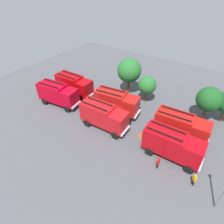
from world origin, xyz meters
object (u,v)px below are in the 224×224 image
Objects in this scene: fire_truck_5 at (181,126)px; firefighter_0 at (122,98)px; firefighter_1 at (158,163)px; firefighter_2 at (194,180)px; tree_0 at (129,71)px; tree_1 at (147,85)px; tree_2 at (209,100)px; traffic_cone_1 at (127,107)px; fire_truck_2 at (172,144)px; fire_truck_0 at (58,94)px; fire_truck_4 at (117,102)px; fire_truck_3 at (74,84)px; firefighter_3 at (132,101)px; traffic_cone_0 at (141,134)px; fire_truck_1 at (104,115)px.

firefighter_0 is at bearing 161.86° from fire_truck_5.
firefighter_1 is (-0.26, -6.46, -1.19)m from fire_truck_5.
tree_0 is at bearing 102.34° from firefighter_2.
fire_truck_5 is at bearing -34.66° from tree_1.
traffic_cone_1 is at bearing -159.99° from tree_2.
fire_truck_2 reaches higher than firefighter_2.
fire_truck_2 is at bearing -98.73° from tree_2.
tree_1 is at bearing -177.84° from tree_2.
fire_truck_0 is at bearing -127.20° from tree_0.
fire_truck_4 is at bearing 13.59° from fire_truck_0.
fire_truck_4 is 1.31× the size of tree_2.
firefighter_3 is (10.53, 2.88, -1.17)m from fire_truck_3.
tree_1 is (-7.93, 5.48, 1.06)m from fire_truck_5.
firefighter_0 is 5.13m from tree_0.
firefighter_1 is (19.52, -2.55, -1.19)m from fire_truck_0.
tree_2 is (1.75, 5.85, 1.68)m from fire_truck_5.
traffic_cone_0 is (-8.24, 3.42, -0.53)m from firefighter_2.
fire_truck_1 is 5.87m from traffic_cone_0.
tree_0 reaches higher than fire_truck_3.
fire_truck_2 is 10.04m from tree_2.
firefighter_2 is (23.58, -6.22, -1.25)m from fire_truck_3.
fire_truck_1 reaches higher than firefighter_2.
firefighter_1 is 0.36× the size of tree_1.
firefighter_1 is 0.98× the size of firefighter_3.
tree_0 reaches higher than firefighter_1.
firefighter_0 is 8.61m from traffic_cone_0.
fire_truck_4 is 2.80m from traffic_cone_1.
fire_truck_1 is 11.02m from tree_0.
tree_1 is at bearing 134.02° from firefighter_3.
fire_truck_3 and fire_truck_4 have the same top height.
tree_1 is (-7.67, 11.94, 2.25)m from firefighter_1.
firefighter_3 is (-9.23, 2.83, -1.17)m from fire_truck_5.
firefighter_0 is at bearing -36.17° from firefighter_1.
firefighter_0 reaches higher than firefighter_2.
fire_truck_1 is at bearing -92.88° from traffic_cone_1.
firefighter_0 is at bearing 96.92° from fire_truck_1.
traffic_cone_1 is (-0.30, -1.09, -0.64)m from firefighter_3.
traffic_cone_0 is at bearing -103.21° from firefighter_0.
traffic_cone_0 is at bearing -67.14° from tree_1.
tree_2 reaches higher than tree_1.
fire_truck_1 is at bearing -161.24° from fire_truck_5.
firefighter_2 is 16.78m from tree_1.
tree_0 is at bearing 37.42° from fire_truck_3.
traffic_cone_0 is (5.41, 1.39, -1.78)m from fire_truck_1.
fire_truck_5 reaches higher than firefighter_0.
traffic_cone_0 is (15.35, -2.81, -1.78)m from fire_truck_3.
firefighter_1 is (19.51, -6.41, -1.19)m from fire_truck_3.
fire_truck_0 is 11.84m from traffic_cone_1.
fire_truck_4 is at bearing -3.10° from fire_truck_3.
fire_truck_0 is at bearing -155.60° from tree_2.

